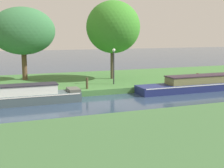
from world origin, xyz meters
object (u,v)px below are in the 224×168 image
Objects in this scene: willow_tree_centre at (23,31)px; mooring_post_far at (87,83)px; lamp_post at (114,62)px; mooring_post_near at (197,77)px; willow_tree_right at (113,27)px; navy_barge at (203,84)px.

mooring_post_far is (3.76, -5.52, -3.62)m from willow_tree_centre.
lamp_post is 4.02× the size of mooring_post_near.
willow_tree_centre is at bearing 144.77° from lamp_post.
lamp_post is 7.02m from mooring_post_near.
lamp_post is at bearing -109.36° from willow_tree_right.
willow_tree_centre is at bearing 124.23° from mooring_post_far.
willow_tree_right is at bearing 136.05° from navy_barge.
mooring_post_near is (6.79, -1.15, -1.39)m from lamp_post.
willow_tree_centre is 14.58m from mooring_post_near.
mooring_post_near is at bearing -23.04° from willow_tree_centre.
navy_barge reaches higher than mooring_post_near.
willow_tree_centre is 7.50× the size of mooring_post_far.
willow_tree_right reaches higher than navy_barge.
navy_barge is 8.56m from willow_tree_right.
navy_barge is 1.61m from mooring_post_near.
navy_barge is 3.65× the size of lamp_post.
willow_tree_right is (7.08, -1.86, 0.34)m from willow_tree_centre.
mooring_post_near is at bearing -31.80° from willow_tree_right.
navy_barge is at bearing -110.48° from mooring_post_near.
willow_tree_centre is 8.80× the size of mooring_post_near.
mooring_post_near is (5.91, -3.66, -4.02)m from willow_tree_right.
lamp_post is at bearing 170.40° from mooring_post_near.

